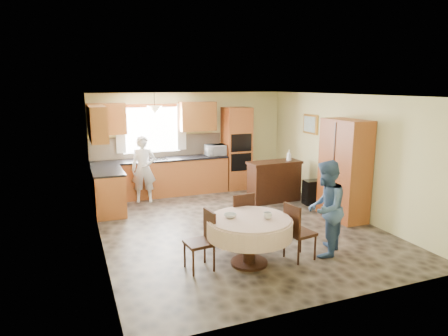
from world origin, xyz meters
The scene contains 36 objects.
floor centered at (0.00, 0.00, 0.00)m, with size 5.00×6.00×0.01m, color brown.
ceiling centered at (0.00, 0.00, 2.50)m, with size 5.00×6.00×0.01m, color white.
wall_back centered at (0.00, 3.00, 1.25)m, with size 5.00×0.02×2.50m, color beige.
wall_front centered at (0.00, -3.00, 1.25)m, with size 5.00×0.02×2.50m, color beige.
wall_left centered at (-2.50, 0.00, 1.25)m, with size 0.02×6.00×2.50m, color beige.
wall_right centered at (2.50, 0.00, 1.25)m, with size 0.02×6.00×2.50m, color beige.
window centered at (-1.00, 2.98, 1.60)m, with size 1.40×0.03×1.10m, color white.
curtain_left centered at (-1.75, 2.93, 1.65)m, with size 0.22×0.02×1.15m, color white.
curtain_right centered at (-0.25, 2.93, 1.65)m, with size 0.22×0.02×1.15m, color white.
base_cab_back centered at (-0.85, 2.70, 0.44)m, with size 3.30×0.60×0.88m, color #CA6F35.
counter_back centered at (-0.85, 2.70, 0.90)m, with size 3.30×0.64×0.04m, color black.
base_cab_left centered at (-2.20, 1.80, 0.44)m, with size 0.60×1.20×0.88m, color #CA6F35.
counter_left centered at (-2.20, 1.80, 0.90)m, with size 0.64×1.20×0.04m, color black.
backsplash centered at (-0.85, 2.99, 1.18)m, with size 3.30×0.02×0.55m, color tan.
wall_cab_left centered at (-2.05, 2.83, 1.91)m, with size 0.85×0.33×0.72m, color #BD662F.
wall_cab_right centered at (0.15, 2.83, 1.91)m, with size 0.90×0.33×0.72m, color #BD662F.
wall_cab_side centered at (-2.33, 1.80, 1.91)m, with size 0.33×1.20×0.72m, color #BD662F.
oven_tower centered at (1.15, 2.69, 1.06)m, with size 0.66×0.62×2.12m, color #CA6F35.
oven_upper centered at (1.15, 2.38, 1.25)m, with size 0.56×0.01×0.45m, color black.
oven_lower centered at (1.15, 2.38, 0.75)m, with size 0.56×0.01×0.45m, color black.
pendant centered at (-1.00, 2.50, 2.12)m, with size 0.36×0.36×0.18m, color beige.
sideboard centered at (1.49, 1.25, 0.45)m, with size 1.25×0.51×0.89m, color #391E0F.
space_heater centered at (2.20, 0.70, 0.28)m, with size 0.41×0.28×0.56m, color black.
cupboard centered at (2.22, -0.33, 1.01)m, with size 0.53×1.06×2.02m, color #CA6F35.
dining_table centered at (-0.47, -1.61, 0.57)m, with size 1.29×1.29×0.73m.
chair_left centered at (-1.16, -1.50, 0.49)m, with size 0.42×0.42×0.89m.
chair_back centered at (-0.30, -0.90, 0.51)m, with size 0.42×0.42×0.93m.
chair_right centered at (0.28, -1.73, 0.50)m, with size 0.45×0.45×0.91m.
framed_picture centered at (2.47, 1.32, 1.77)m, with size 0.06×0.56×0.46m.
microwave centered at (0.55, 2.65, 1.06)m, with size 0.50×0.34×0.28m, color silver.
person_sink centered at (-1.35, 2.30, 0.77)m, with size 0.57×0.37×1.55m, color silver.
person_dining centered at (0.80, -1.72, 0.77)m, with size 0.75×0.58×1.54m, color #3E5C88.
bowl_sideboard centered at (1.09, 1.25, 0.91)m, with size 0.20×0.20×0.05m, color #B2B2B2.
bottle_sideboard centered at (1.87, 1.25, 1.05)m, with size 0.12×0.12×0.31m, color silver.
cup_table centered at (-0.23, -1.73, 0.78)m, with size 0.13×0.13×0.10m, color #B2B2B2.
bowl_table centered at (-0.73, -1.48, 0.76)m, with size 0.18×0.18×0.06m, color #B2B2B2.
Camera 1 is at (-2.89, -6.76, 2.69)m, focal length 32.00 mm.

